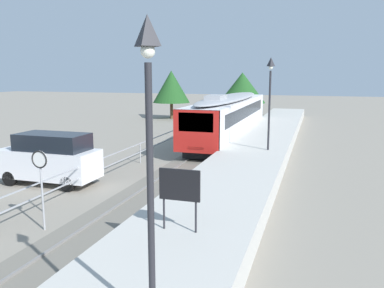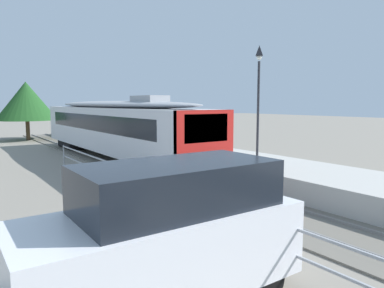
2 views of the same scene
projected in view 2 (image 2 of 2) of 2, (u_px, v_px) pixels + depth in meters
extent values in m
plane|color=gray|center=(134.00, 200.00, 13.01)|extent=(160.00, 160.00, 0.00)
cube|color=#6B665B|center=(201.00, 188.00, 14.71)|extent=(3.20, 60.00, 0.06)
cube|color=slate|center=(186.00, 189.00, 14.29)|extent=(0.08, 60.00, 0.08)
cube|color=slate|center=(215.00, 184.00, 15.11)|extent=(0.08, 60.00, 0.08)
cube|color=silver|center=(113.00, 128.00, 21.90)|extent=(2.80, 18.91, 2.55)
cube|color=red|center=(205.00, 142.00, 14.27)|extent=(2.80, 0.24, 2.55)
cube|color=black|center=(206.00, 128.00, 14.14)|extent=(2.13, 0.08, 1.12)
cube|color=black|center=(113.00, 122.00, 21.85)|extent=(2.82, 15.89, 0.92)
ellipsoid|color=#9EA0A5|center=(113.00, 104.00, 21.73)|extent=(2.69, 18.16, 0.44)
cube|color=#9EA0A5|center=(149.00, 99.00, 17.85)|extent=(1.10, 2.20, 0.36)
cube|color=#EAE5C6|center=(206.00, 167.00, 14.33)|extent=(1.00, 0.10, 0.20)
cube|color=black|center=(174.00, 171.00, 16.33)|extent=(2.24, 3.20, 0.55)
cube|color=black|center=(78.00, 143.00, 27.83)|extent=(2.24, 3.20, 0.55)
cube|color=#B7B5AD|center=(258.00, 170.00, 16.51)|extent=(3.90, 60.00, 0.90)
cylinder|color=#232328|center=(258.00, 109.00, 17.38)|extent=(0.12, 0.12, 4.60)
pyramid|color=#232328|center=(259.00, 51.00, 17.06)|extent=(0.34, 0.34, 0.50)
sphere|color=silver|center=(259.00, 57.00, 17.10)|extent=(0.24, 0.24, 0.24)
cylinder|color=#9EA0A5|center=(139.00, 190.00, 11.95)|extent=(0.06, 0.06, 1.25)
cylinder|color=#9EA0A5|center=(64.00, 157.00, 19.29)|extent=(0.06, 0.06, 1.25)
cube|color=white|center=(163.00, 250.00, 6.09)|extent=(4.90, 1.96, 1.35)
cube|color=black|center=(178.00, 185.00, 6.14)|extent=(3.40, 1.72, 0.80)
cylinder|color=black|center=(266.00, 281.00, 6.38)|extent=(0.72, 0.24, 0.72)
cylinder|color=black|center=(208.00, 249.00, 7.78)|extent=(0.72, 0.24, 0.72)
cylinder|color=brown|center=(28.00, 130.00, 33.98)|extent=(0.36, 0.36, 1.89)
cone|color=#1E4C1E|center=(26.00, 101.00, 33.66)|extent=(5.56, 5.56, 3.61)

